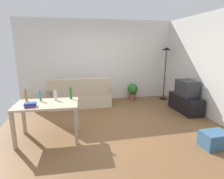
% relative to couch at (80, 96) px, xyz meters
% --- Properties ---
extents(ground_plane, '(5.20, 4.40, 0.02)m').
position_rel_couch_xyz_m(ground_plane, '(0.69, -1.59, -0.32)').
color(ground_plane, brown).
extents(wall_rear, '(5.20, 0.10, 2.70)m').
position_rel_couch_xyz_m(wall_rear, '(0.69, 0.61, 1.04)').
color(wall_rear, silver).
rests_on(wall_rear, ground_plane).
extents(wall_right, '(0.10, 4.40, 2.70)m').
position_rel_couch_xyz_m(wall_right, '(3.29, -1.59, 1.04)').
color(wall_right, silver).
rests_on(wall_right, ground_plane).
extents(couch, '(1.89, 0.84, 0.92)m').
position_rel_couch_xyz_m(couch, '(0.00, 0.00, 0.00)').
color(couch, beige).
rests_on(couch, ground_plane).
extents(tv_stand, '(0.44, 1.10, 0.48)m').
position_rel_couch_xyz_m(tv_stand, '(2.94, -1.14, -0.07)').
color(tv_stand, black).
rests_on(tv_stand, ground_plane).
extents(tv, '(0.41, 0.60, 0.44)m').
position_rel_couch_xyz_m(tv, '(2.95, -1.14, 0.39)').
color(tv, '#2D2D33').
rests_on(tv, tv_stand).
extents(torchiere_lamp, '(0.32, 0.32, 1.81)m').
position_rel_couch_xyz_m(torchiere_lamp, '(2.94, 0.16, 1.11)').
color(torchiere_lamp, black).
rests_on(torchiere_lamp, ground_plane).
extents(desk, '(1.23, 0.76, 0.76)m').
position_rel_couch_xyz_m(desk, '(-0.71, -1.98, 0.34)').
color(desk, '#C6B28E').
rests_on(desk, ground_plane).
extents(potted_plant, '(0.36, 0.36, 0.57)m').
position_rel_couch_xyz_m(potted_plant, '(1.83, 0.31, 0.02)').
color(potted_plant, brown).
rests_on(potted_plant, ground_plane).
extents(storage_box, '(0.49, 0.36, 0.30)m').
position_rel_couch_xyz_m(storage_box, '(2.36, -2.97, -0.16)').
color(storage_box, '#386084').
rests_on(storage_box, ground_plane).
extents(bottle_amber, '(0.05, 0.05, 0.27)m').
position_rel_couch_xyz_m(bottle_amber, '(-1.14, -1.73, 0.57)').
color(bottle_amber, '#9E6019').
rests_on(bottle_amber, desk).
extents(bottle_tall, '(0.04, 0.04, 0.23)m').
position_rel_couch_xyz_m(bottle_tall, '(-0.85, -1.79, 0.56)').
color(bottle_tall, teal).
rests_on(bottle_tall, desk).
extents(bottle_clear, '(0.06, 0.06, 0.22)m').
position_rel_couch_xyz_m(bottle_clear, '(-0.56, -1.79, 0.55)').
color(bottle_clear, silver).
rests_on(bottle_clear, desk).
extents(bottle_green, '(0.05, 0.05, 0.27)m').
position_rel_couch_xyz_m(bottle_green, '(-0.25, -1.77, 0.58)').
color(bottle_green, '#1E722D').
rests_on(bottle_green, desk).
extents(book_stack, '(0.22, 0.17, 0.07)m').
position_rel_couch_xyz_m(book_stack, '(-0.98, -2.14, 0.49)').
color(book_stack, '#593372').
rests_on(book_stack, desk).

